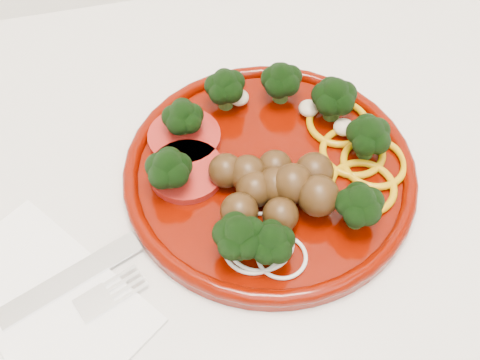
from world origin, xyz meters
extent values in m
cube|color=white|center=(0.00, 1.70, 0.43)|extent=(2.40, 0.60, 0.87)
cube|color=silver|center=(0.00, 1.70, 0.89)|extent=(2.40, 0.60, 0.03)
cylinder|color=#4F0700|center=(-0.04, 1.71, 0.91)|extent=(0.26, 0.26, 0.01)
torus|color=#4F0700|center=(-0.04, 1.71, 0.91)|extent=(0.26, 0.26, 0.01)
sphere|color=#3F290F|center=(-0.06, 1.68, 0.93)|extent=(0.03, 0.03, 0.03)
sphere|color=#3F290F|center=(-0.05, 1.65, 0.93)|extent=(0.03, 0.03, 0.03)
sphere|color=#3F290F|center=(-0.08, 1.71, 0.93)|extent=(0.03, 0.03, 0.03)
sphere|color=#3F290F|center=(-0.02, 1.66, 0.93)|extent=(0.03, 0.03, 0.03)
sphere|color=#3F290F|center=(-0.03, 1.68, 0.93)|extent=(0.03, 0.03, 0.03)
sphere|color=#3F290F|center=(-0.01, 1.69, 0.93)|extent=(0.03, 0.03, 0.03)
sphere|color=#3F290F|center=(-0.08, 1.67, 0.93)|extent=(0.03, 0.03, 0.03)
sphere|color=#3F290F|center=(-0.04, 1.70, 0.93)|extent=(0.03, 0.03, 0.03)
sphere|color=#3F290F|center=(-0.06, 1.70, 0.93)|extent=(0.03, 0.03, 0.03)
sphere|color=#3F290F|center=(-0.04, 1.68, 0.93)|extent=(0.03, 0.03, 0.03)
torus|color=#B78206|center=(0.04, 1.71, 0.92)|extent=(0.06, 0.06, 0.01)
torus|color=#B78206|center=(0.03, 1.67, 0.92)|extent=(0.06, 0.06, 0.01)
torus|color=#B78206|center=(0.04, 1.75, 0.92)|extent=(0.06, 0.06, 0.01)
torus|color=#B78206|center=(0.05, 1.70, 0.92)|extent=(0.06, 0.06, 0.01)
cylinder|color=#720A07|center=(-0.11, 1.77, 0.92)|extent=(0.07, 0.07, 0.01)
cylinder|color=#720A07|center=(-0.11, 1.73, 0.92)|extent=(0.07, 0.07, 0.01)
torus|color=beige|center=(-0.08, 1.64, 0.91)|extent=(0.05, 0.05, 0.00)
torus|color=beige|center=(-0.06, 1.62, 0.91)|extent=(0.04, 0.04, 0.00)
torus|color=beige|center=(-0.07, 1.64, 0.91)|extent=(0.06, 0.06, 0.00)
ellipsoid|color=#C6B793|center=(0.01, 1.77, 0.92)|extent=(0.02, 0.02, 0.01)
ellipsoid|color=#C6B793|center=(-0.05, 1.80, 0.92)|extent=(0.02, 0.02, 0.01)
ellipsoid|color=#C6B793|center=(0.04, 1.74, 0.92)|extent=(0.02, 0.02, 0.01)
cube|color=white|center=(-0.28, 1.62, 0.90)|extent=(0.24, 0.24, 0.00)
cube|color=silver|center=(-0.23, 1.65, 0.91)|extent=(0.12, 0.06, 0.00)
cube|color=silver|center=(-0.21, 1.62, 0.91)|extent=(0.03, 0.03, 0.00)
cube|color=silver|center=(-0.18, 1.62, 0.91)|extent=(0.03, 0.01, 0.00)
cube|color=silver|center=(-0.18, 1.63, 0.91)|extent=(0.03, 0.01, 0.00)
cube|color=silver|center=(-0.19, 1.64, 0.91)|extent=(0.03, 0.01, 0.00)
cube|color=silver|center=(-0.19, 1.64, 0.91)|extent=(0.03, 0.01, 0.00)
camera|label=1|loc=(-0.15, 1.40, 1.34)|focal=45.00mm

